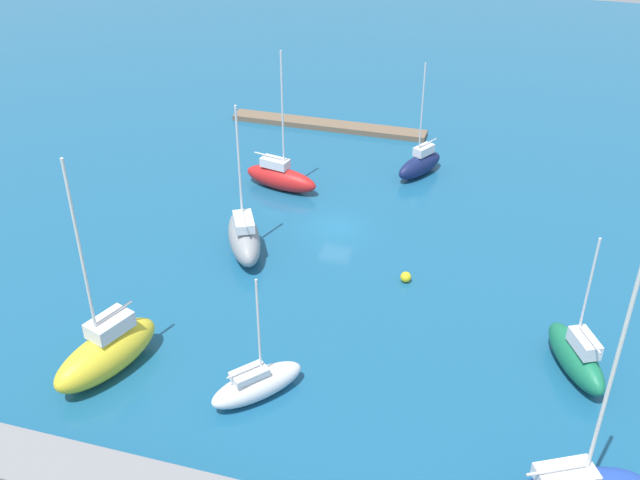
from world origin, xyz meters
The scene contains 9 objects.
water centered at (0.00, 0.00, 0.00)m, with size 160.00×160.00×0.00m, color #19567F.
pier_dock centered at (6.00, -19.09, 0.27)m, with size 20.28×2.01×0.54m, color brown.
sailboat_navy_inner_mooring centered at (-4.87, -11.07, 1.14)m, with size 4.08×5.65×10.56m.
sailboat_red_near_pier centered at (6.37, -5.10, 1.17)m, with size 7.11×3.30×12.44m.
sailboat_gray_lone_south centered at (5.66, 5.50, 1.47)m, with size 5.33×7.35×11.78m.
sailboat_white_off_beacon centered at (-0.65, 19.82, 0.95)m, with size 5.24×5.71×8.23m.
sailboat_green_center_basin centered at (-18.44, 12.47, 1.26)m, with size 4.52×6.49×9.41m.
sailboat_yellow_east_end centered at (8.78, 20.28, 1.53)m, with size 5.00×7.93×14.55m.
mooring_buoy_yellow centered at (-6.82, 5.86, 0.39)m, with size 0.78×0.78×0.78m, color yellow.
Camera 1 is at (-13.29, 50.09, 31.17)m, focal length 42.21 mm.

